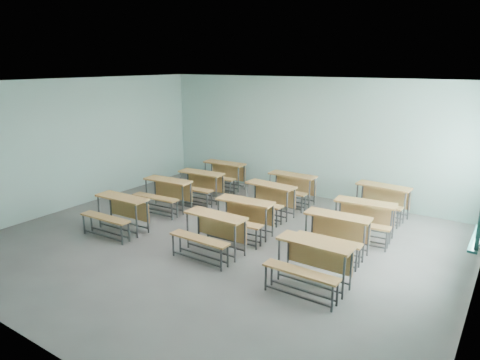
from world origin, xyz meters
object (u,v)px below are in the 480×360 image
at_px(desk_unit_r1c0, 165,190).
at_px(desk_unit_r1c2, 335,229).
at_px(desk_unit_r1c1, 243,213).
at_px(desk_unit_r2c2, 363,215).
at_px(desk_unit_r2c1, 268,195).
at_px(desk_unit_r0c2, 312,258).
at_px(desk_unit_r2c0, 199,182).
at_px(desk_unit_r0c0, 119,209).
at_px(desk_unit_r0c1, 212,229).
at_px(desk_unit_r3c1, 290,185).
at_px(desk_unit_r3c0, 222,172).
at_px(desk_unit_r3c2, 381,197).

height_order(desk_unit_r1c0, desk_unit_r1c2, same).
distance_m(desk_unit_r1c1, desk_unit_r2c2, 2.50).
bearing_deg(desk_unit_r2c2, desk_unit_r2c1, 173.56).
relative_size(desk_unit_r0c2, desk_unit_r1c0, 0.96).
relative_size(desk_unit_r1c1, desk_unit_r2c0, 1.00).
xyz_separation_m(desk_unit_r0c2, desk_unit_r2c1, (-2.28, 2.53, 0.00)).
bearing_deg(desk_unit_r1c1, desk_unit_r0c0, -155.96).
relative_size(desk_unit_r0c1, desk_unit_r2c0, 0.96).
bearing_deg(desk_unit_r1c1, desk_unit_r3c1, 89.11).
distance_m(desk_unit_r0c0, desk_unit_r3c1, 4.35).
height_order(desk_unit_r0c2, desk_unit_r2c2, same).
xyz_separation_m(desk_unit_r0c0, desk_unit_r2c0, (0.08, 2.63, 0.00)).
xyz_separation_m(desk_unit_r2c0, desk_unit_r3c0, (-0.14, 1.24, 0.00)).
relative_size(desk_unit_r1c0, desk_unit_r2c2, 0.99).
distance_m(desk_unit_r0c1, desk_unit_r1c1, 1.05).
bearing_deg(desk_unit_r3c2, desk_unit_r0c0, -133.97).
bearing_deg(desk_unit_r3c1, desk_unit_r1c1, -86.51).
distance_m(desk_unit_r0c1, desk_unit_r1c2, 2.33).
bearing_deg(desk_unit_r0c1, desk_unit_r2c0, 133.61).
bearing_deg(desk_unit_r2c0, desk_unit_r3c0, 92.25).
bearing_deg(desk_unit_r3c1, desk_unit_r3c0, 176.71).
bearing_deg(desk_unit_r0c2, desk_unit_r2c2, 89.42).
distance_m(desk_unit_r0c2, desk_unit_r3c1, 4.30).
height_order(desk_unit_r1c2, desk_unit_r2c0, same).
bearing_deg(desk_unit_r1c1, desk_unit_r2c1, 92.82).
relative_size(desk_unit_r2c2, desk_unit_r3c2, 1.02).
relative_size(desk_unit_r0c2, desk_unit_r3c1, 1.00).
distance_m(desk_unit_r0c1, desk_unit_r0c2, 2.11).
xyz_separation_m(desk_unit_r1c0, desk_unit_r2c2, (4.63, 1.00, 0.00)).
relative_size(desk_unit_r0c2, desk_unit_r3c2, 0.96).
bearing_deg(desk_unit_r2c2, desk_unit_r1c2, -105.07).
height_order(desk_unit_r0c0, desk_unit_r1c0, same).
height_order(desk_unit_r1c1, desk_unit_r2c1, same).
xyz_separation_m(desk_unit_r0c0, desk_unit_r3c1, (2.19, 3.76, 0.00)).
bearing_deg(desk_unit_r2c2, desk_unit_r3c0, 158.84).
height_order(desk_unit_r2c2, desk_unit_r3c2, same).
xyz_separation_m(desk_unit_r0c1, desk_unit_r1c1, (0.00, 1.05, 0.00)).
bearing_deg(desk_unit_r3c1, desk_unit_r3c2, 6.64).
xyz_separation_m(desk_unit_r0c0, desk_unit_r2c2, (4.49, 2.59, 0.00)).
bearing_deg(desk_unit_r1c0, desk_unit_r0c1, -32.96).
height_order(desk_unit_r1c2, desk_unit_r3c1, same).
distance_m(desk_unit_r0c0, desk_unit_r2c0, 2.63).
bearing_deg(desk_unit_r2c1, desk_unit_r0c2, -43.96).
bearing_deg(desk_unit_r2c1, desk_unit_r3c1, 93.20).
xyz_separation_m(desk_unit_r2c1, desk_unit_r2c2, (2.31, -0.04, 0.00)).
bearing_deg(desk_unit_r2c0, desk_unit_r0c2, -34.33).
bearing_deg(desk_unit_r2c1, desk_unit_r1c1, -78.63).
height_order(desk_unit_r0c0, desk_unit_r2c0, same).
distance_m(desk_unit_r1c2, desk_unit_r3c0, 4.97).
distance_m(desk_unit_r0c1, desk_unit_r1c0, 2.83).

